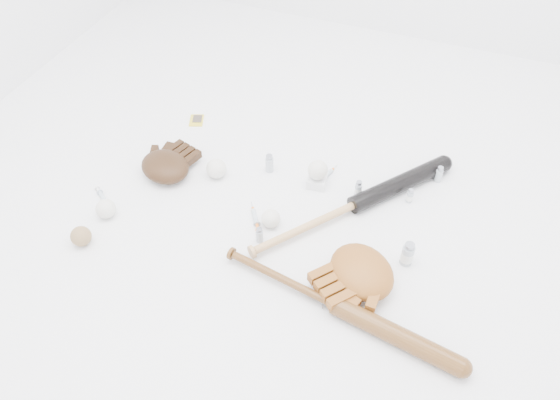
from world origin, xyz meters
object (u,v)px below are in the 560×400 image
(bat_wood, at_px, (336,306))
(pedestal, at_px, (317,181))
(glove_dark, at_px, (165,166))
(bat_dark, at_px, (355,205))

(bat_wood, height_order, pedestal, bat_wood)
(pedestal, bearing_deg, bat_wood, -65.42)
(pedestal, bearing_deg, glove_dark, -164.37)
(glove_dark, relative_size, pedestal, 3.39)
(bat_wood, relative_size, pedestal, 12.01)
(glove_dark, bearing_deg, pedestal, 32.58)
(bat_dark, height_order, bat_wood, bat_dark)
(bat_dark, relative_size, pedestal, 12.93)
(bat_wood, xyz_separation_m, glove_dark, (-0.82, 0.36, 0.01))
(bat_wood, bearing_deg, glove_dark, 166.04)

